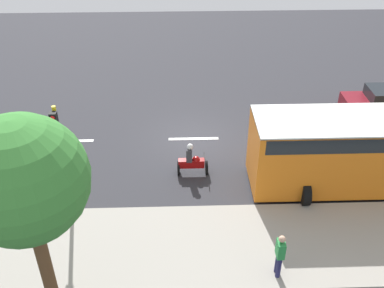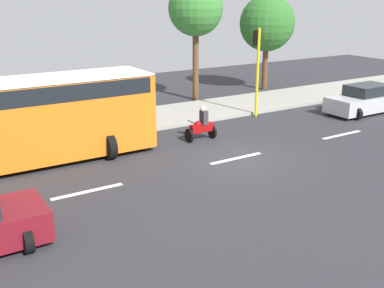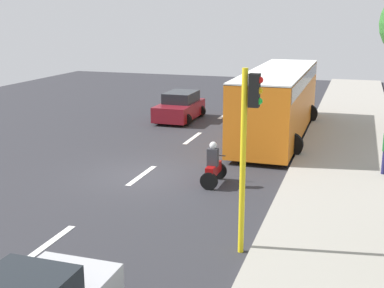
{
  "view_description": "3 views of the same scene",
  "coord_description": "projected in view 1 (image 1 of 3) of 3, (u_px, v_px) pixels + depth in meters",
  "views": [
    {
      "loc": [
        18.06,
        -0.67,
        11.76
      ],
      "look_at": [
        1.78,
        -0.13,
        0.89
      ],
      "focal_mm": 41.86,
      "sensor_mm": 36.0,
      "label": 1
    },
    {
      "loc": [
        -13.43,
        10.39,
        6.06
      ],
      "look_at": [
        0.07,
        1.98,
        0.91
      ],
      "focal_mm": 43.22,
      "sensor_mm": 36.0,
      "label": 2
    },
    {
      "loc": [
        7.19,
        -16.28,
        5.69
      ],
      "look_at": [
        1.43,
        1.47,
        0.93
      ],
      "focal_mm": 48.13,
      "sensor_mm": 36.0,
      "label": 3
    }
  ],
  "objects": [
    {
      "name": "ground_plane",
      "position": [
        193.0,
        140.0,
        21.59
      ],
      "size": [
        40.0,
        60.0,
        0.1
      ],
      "primitive_type": "cube",
      "color": "#2D2D33"
    },
    {
      "name": "car_maroon",
      "position": [
        382.0,
        103.0,
        23.08
      ],
      "size": [
        2.22,
        3.82,
        1.52
      ],
      "color": "maroon",
      "rests_on": "ground"
    },
    {
      "name": "traffic_light_corner",
      "position": [
        60.0,
        147.0,
        15.77
      ],
      "size": [
        0.49,
        0.24,
        4.5
      ],
      "color": "yellow",
      "rests_on": "ground"
    },
    {
      "name": "sidewalk",
      "position": [
        201.0,
        246.0,
        15.7
      ],
      "size": [
        4.0,
        60.0,
        0.15
      ],
      "primitive_type": "cube",
      "color": "#9E998E",
      "rests_on": "ground"
    },
    {
      "name": "lane_stripe_mid",
      "position": [
        193.0,
        139.0,
        21.55
      ],
      "size": [
        0.2,
        2.4,
        0.01
      ],
      "primitive_type": "cube",
      "color": "white",
      "rests_on": "ground"
    },
    {
      "name": "lane_stripe_north",
      "position": [
        68.0,
        141.0,
        21.39
      ],
      "size": [
        0.2,
        2.4,
        0.01
      ],
      "primitive_type": "cube",
      "color": "white",
      "rests_on": "ground"
    },
    {
      "name": "lane_stripe_south",
      "position": [
        317.0,
        137.0,
        21.72
      ],
      "size": [
        0.2,
        2.4,
        0.01
      ],
      "primitive_type": "cube",
      "color": "white",
      "rests_on": "ground"
    },
    {
      "name": "street_tree_center",
      "position": [
        23.0,
        182.0,
        10.38
      ],
      "size": [
        3.16,
        3.16,
        6.91
      ],
      "color": "brown",
      "rests_on": "ground"
    },
    {
      "name": "motorcycle",
      "position": [
        192.0,
        161.0,
        18.92
      ],
      "size": [
        0.6,
        1.3,
        1.53
      ],
      "color": "black",
      "rests_on": "ground"
    },
    {
      "name": "pedestrian_near_signal",
      "position": [
        280.0,
        254.0,
        14.07
      ],
      "size": [
        0.4,
        0.24,
        1.69
      ],
      "color": "#1E1E4C",
      "rests_on": "sidewalk"
    }
  ]
}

